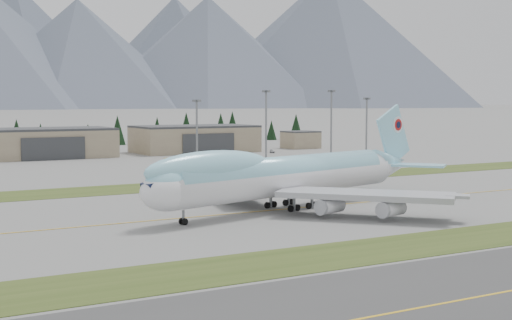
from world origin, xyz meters
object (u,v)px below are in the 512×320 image
boeing_747_freighter (285,175)px  service_vehicle_c (272,153)px  hangar_right (195,139)px  service_vehicle_b (168,161)px  hangar_center (45,143)px

boeing_747_freighter → service_vehicle_c: size_ratio=16.55×
hangar_right → service_vehicle_c: hangar_right is taller
boeing_747_freighter → service_vehicle_c: boeing_747_freighter is taller
service_vehicle_b → boeing_747_freighter: bearing=179.2°
service_vehicle_b → hangar_center: bearing=54.5°
hangar_right → service_vehicle_b: 44.22m
hangar_center → service_vehicle_b: 49.20m
boeing_747_freighter → service_vehicle_b: bearing=63.5°
service_vehicle_b → service_vehicle_c: size_ratio=0.75×
hangar_right → service_vehicle_b: hangar_right is taller
hangar_right → service_vehicle_c: size_ratio=10.53×
hangar_center → service_vehicle_b: bearing=-46.2°
boeing_747_freighter → hangar_center: 150.13m
boeing_747_freighter → hangar_right: boeing_747_freighter is taller
hangar_right → service_vehicle_b: size_ratio=14.07×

